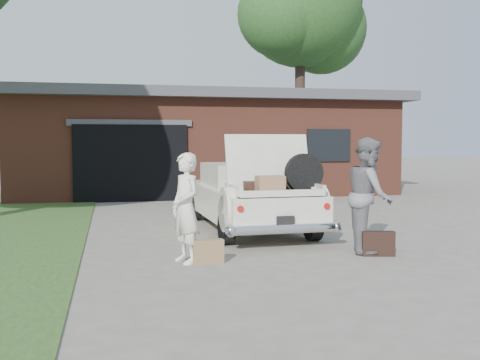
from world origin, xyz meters
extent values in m
plane|color=gray|center=(0.00, 0.00, 0.00)|extent=(90.00, 90.00, 0.00)
cube|color=brown|center=(1.00, 11.50, 1.50)|extent=(12.00, 7.00, 3.00)
cube|color=#4C4C51|center=(1.00, 11.50, 3.15)|extent=(12.80, 7.80, 0.30)
cube|color=black|center=(-1.50, 8.05, 1.10)|extent=(3.20, 0.30, 2.20)
cube|color=#4C4C51|center=(-1.50, 7.98, 2.25)|extent=(3.50, 0.12, 0.18)
cube|color=black|center=(4.50, 7.98, 1.60)|extent=(1.40, 0.08, 1.00)
cylinder|color=#38281E|center=(6.06, 15.26, 3.04)|extent=(0.44, 0.44, 6.07)
sphere|color=#316127|center=(6.06, 15.26, 7.59)|extent=(5.31, 5.31, 5.31)
sphere|color=#316127|center=(7.26, 15.79, 6.73)|extent=(3.98, 3.98, 3.98)
sphere|color=#316127|center=(5.00, 14.60, 7.05)|extent=(3.71, 3.71, 3.71)
cube|color=white|center=(0.55, 2.35, 0.55)|extent=(1.80, 4.45, 0.57)
cube|color=beige|center=(0.55, 2.61, 1.06)|extent=(1.50, 1.80, 0.46)
cube|color=black|center=(0.52, 3.45, 1.04)|extent=(1.37, 0.11, 0.39)
cube|color=black|center=(0.57, 1.77, 1.04)|extent=(1.37, 0.11, 0.39)
cylinder|color=black|center=(-0.18, 0.83, 0.29)|extent=(0.21, 0.59, 0.58)
cylinder|color=black|center=(1.37, 0.87, 0.29)|extent=(0.21, 0.59, 0.58)
cylinder|color=black|center=(-0.26, 3.82, 0.29)|extent=(0.21, 0.59, 0.58)
cylinder|color=black|center=(1.28, 3.86, 0.29)|extent=(0.21, 0.59, 0.58)
cylinder|color=silver|center=(0.62, 0.10, 0.35)|extent=(1.81, 0.21, 0.16)
cylinder|color=#A5140F|center=(-0.11, 0.14, 0.69)|extent=(0.11, 0.09, 0.11)
cylinder|color=#A5140F|center=(1.34, 0.19, 0.69)|extent=(0.11, 0.09, 0.11)
cube|color=black|center=(0.62, 0.09, 0.48)|extent=(0.30, 0.03, 0.15)
cube|color=black|center=(0.60, 0.68, 0.85)|extent=(1.39, 1.01, 0.04)
cube|color=white|center=(-0.10, 0.65, 0.94)|extent=(0.08, 0.97, 0.16)
cube|color=white|center=(1.30, 0.70, 0.94)|extent=(0.08, 0.97, 0.16)
cube|color=white|center=(0.62, 0.19, 0.91)|extent=(1.41, 0.09, 0.11)
cube|color=white|center=(0.59, 1.02, 1.36)|extent=(1.49, 0.35, 0.98)
cube|color=#3F241B|center=(0.42, 0.76, 0.97)|extent=(0.60, 0.40, 0.19)
cube|color=#9F7251|center=(0.45, 0.38, 1.02)|extent=(0.45, 0.30, 0.30)
cube|color=black|center=(0.71, 0.90, 0.95)|extent=(0.53, 0.36, 0.16)
cylinder|color=black|center=(1.12, 0.65, 1.20)|extent=(0.66, 0.16, 0.65)
imported|color=white|center=(-1.02, -0.41, 0.79)|extent=(0.56, 0.67, 1.57)
imported|color=slate|center=(1.87, -0.26, 0.90)|extent=(0.93, 1.05, 1.79)
cube|color=#95734C|center=(-0.72, -0.53, 0.17)|extent=(0.45, 0.16, 0.34)
cube|color=black|center=(1.87, -0.58, 0.19)|extent=(0.51, 0.27, 0.37)
camera|label=1|loc=(-2.04, -8.29, 1.74)|focal=42.00mm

